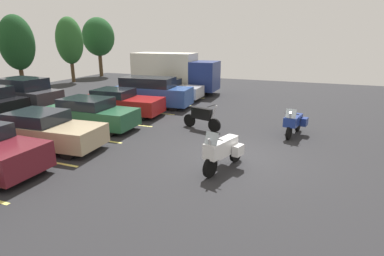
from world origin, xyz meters
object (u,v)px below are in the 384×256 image
(car_tan, at_px, (46,131))
(box_truck, at_px, (174,72))
(motorcycle_touring, at_px, (223,150))
(motorcycle_third, at_px, (202,117))
(car_silver, at_px, (168,89))
(car_far_charcoal, at_px, (25,95))
(car_blue, at_px, (152,92))
(car_green, at_px, (90,114))
(motorcycle_second, at_px, (294,122))
(car_red, at_px, (120,103))

(car_tan, xyz_separation_m, box_truck, (13.58, 0.59, 0.92))
(motorcycle_touring, relative_size, motorcycle_third, 1.08)
(car_silver, relative_size, car_far_charcoal, 1.08)
(motorcycle_touring, bearing_deg, car_blue, 41.23)
(car_tan, height_order, car_green, car_green)
(car_tan, bearing_deg, motorcycle_second, -59.95)
(motorcycle_third, bearing_deg, box_truck, 31.87)
(car_far_charcoal, bearing_deg, car_tan, -125.96)
(motorcycle_touring, height_order, car_red, motorcycle_touring)
(motorcycle_second, relative_size, car_tan, 0.45)
(box_truck, bearing_deg, motorcycle_third, -148.13)
(motorcycle_touring, xyz_separation_m, car_tan, (-0.47, 7.16, 0.02))
(car_blue, bearing_deg, car_tan, 178.38)
(car_green, distance_m, car_blue, 5.49)
(car_blue, bearing_deg, motorcycle_third, -127.89)
(motorcycle_third, relative_size, car_red, 0.43)
(car_green, bearing_deg, car_far_charcoal, 74.73)
(car_red, bearing_deg, car_tan, -175.88)
(car_green, bearing_deg, box_truck, 2.14)
(motorcycle_third, bearing_deg, car_blue, 52.11)
(motorcycle_second, xyz_separation_m, car_green, (-2.37, 9.29, 0.10))
(motorcycle_third, xyz_separation_m, box_truck, (8.87, 5.51, 1.05))
(car_tan, relative_size, box_truck, 0.68)
(car_silver, height_order, box_truck, box_truck)
(motorcycle_touring, xyz_separation_m, car_blue, (7.90, 6.92, 0.25))
(motorcycle_touring, height_order, car_far_charcoal, car_far_charcoal)
(motorcycle_second, xyz_separation_m, car_tan, (-5.26, 9.09, 0.08))
(motorcycle_second, height_order, motorcycle_third, motorcycle_second)
(motorcycle_third, height_order, car_silver, car_silver)
(box_truck, bearing_deg, car_blue, -170.97)
(motorcycle_touring, xyz_separation_m, car_red, (5.28, 7.57, 0.02))
(motorcycle_touring, distance_m, car_far_charcoal, 14.05)
(motorcycle_touring, height_order, motorcycle_third, motorcycle_touring)
(car_red, height_order, box_truck, box_truck)
(car_silver, bearing_deg, motorcycle_third, -142.40)
(motorcycle_second, relative_size, car_green, 0.45)
(car_green, xyz_separation_m, box_truck, (10.69, 0.40, 0.90))
(car_red, height_order, car_far_charcoal, car_far_charcoal)
(motorcycle_touring, bearing_deg, car_silver, 33.91)
(motorcycle_second, bearing_deg, box_truck, 49.33)
(motorcycle_third, xyz_separation_m, car_silver, (6.34, 4.88, 0.11))
(car_tan, xyz_separation_m, car_red, (5.75, 0.41, -0.00))
(car_silver, distance_m, box_truck, 2.77)
(car_tan, relative_size, car_silver, 0.94)
(motorcycle_third, distance_m, car_green, 5.43)
(motorcycle_touring, bearing_deg, car_tan, 93.74)
(car_green, bearing_deg, motorcycle_third, -70.36)
(car_green, xyz_separation_m, car_red, (2.85, 0.22, -0.02))
(car_red, bearing_deg, car_green, -175.59)
(motorcycle_touring, distance_m, car_blue, 10.50)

